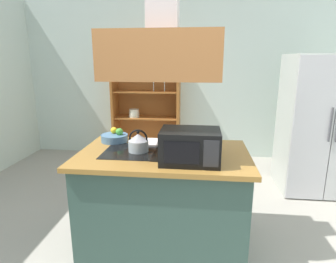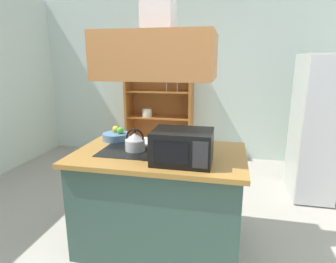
# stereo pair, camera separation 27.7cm
# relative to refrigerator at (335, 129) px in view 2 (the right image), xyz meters

# --- Properties ---
(wall_back) EXTENTS (6.00, 0.12, 2.70)m
(wall_back) POSITION_rel_refrigerator_xyz_m (-1.64, 1.29, 0.47)
(wall_back) COLOR silver
(wall_back) RESTS_ON ground
(kitchen_island) EXTENTS (1.48, 0.92, 0.90)m
(kitchen_island) POSITION_rel_refrigerator_xyz_m (-1.83, -1.39, -0.42)
(kitchen_island) COLOR #314B42
(kitchen_island) RESTS_ON ground
(range_hood) EXTENTS (0.90, 0.70, 1.17)m
(range_hood) POSITION_rel_refrigerator_xyz_m (-1.83, -1.39, 0.93)
(range_hood) COLOR #A66635
(refrigerator) EXTENTS (0.90, 0.78, 1.75)m
(refrigerator) POSITION_rel_refrigerator_xyz_m (0.00, 0.00, 0.00)
(refrigerator) COLOR #B9BEB5
(refrigerator) RESTS_ON ground
(dish_cabinet) EXTENTS (1.15, 0.40, 1.79)m
(dish_cabinet) POSITION_rel_refrigerator_xyz_m (-2.44, 1.07, -0.09)
(dish_cabinet) COLOR #A15A25
(dish_cabinet) RESTS_ON ground
(kettle) EXTENTS (0.18, 0.18, 0.20)m
(kettle) POSITION_rel_refrigerator_xyz_m (-2.06, -1.39, 0.11)
(kettle) COLOR #B1BBC1
(kettle) RESTS_ON kitchen_island
(cutting_board) EXTENTS (0.35, 0.25, 0.02)m
(cutting_board) POSITION_rel_refrigerator_xyz_m (-1.91, -1.12, 0.03)
(cutting_board) COLOR white
(cutting_board) RESTS_ON kitchen_island
(microwave) EXTENTS (0.46, 0.35, 0.26)m
(microwave) POSITION_rel_refrigerator_xyz_m (-1.60, -1.60, 0.15)
(microwave) COLOR black
(microwave) RESTS_ON kitchen_island
(fruit_bowl) EXTENTS (0.26, 0.26, 0.14)m
(fruit_bowl) POSITION_rel_refrigerator_xyz_m (-2.35, -1.10, 0.07)
(fruit_bowl) COLOR #4C7299
(fruit_bowl) RESTS_ON kitchen_island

